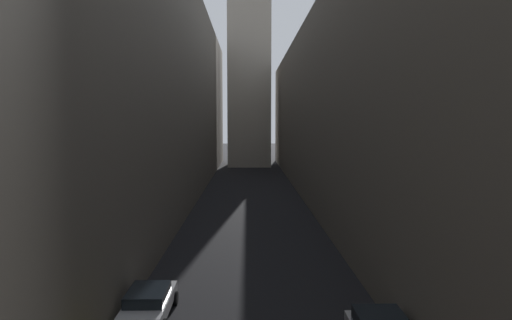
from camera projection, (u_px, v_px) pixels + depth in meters
ground_plane at (251, 214)px, 40.75m from camera, size 264.00×264.00×0.00m
building_block_left at (129, 88)px, 41.61m from camera, size 11.04×108.00×22.40m
building_block_right at (389, 110)px, 42.19m from camera, size 14.41×108.00×18.47m
parked_car_left_far at (149, 302)px, 19.13m from camera, size 1.94×4.22×1.32m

